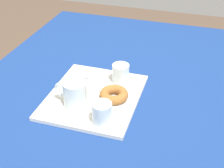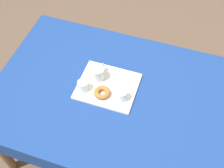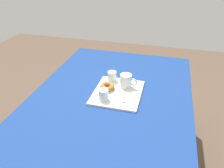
{
  "view_description": "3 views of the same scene",
  "coord_description": "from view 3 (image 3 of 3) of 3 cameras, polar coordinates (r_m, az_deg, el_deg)",
  "views": [
    {
      "loc": [
        -0.94,
        -0.31,
        1.43
      ],
      "look_at": [
        -0.01,
        -0.02,
        0.79
      ],
      "focal_mm": 50.27,
      "sensor_mm": 36.0,
      "label": 1
    },
    {
      "loc": [
        0.34,
        -1.01,
        2.28
      ],
      "look_at": [
        -0.01,
        0.04,
        0.78
      ],
      "focal_mm": 46.14,
      "sensor_mm": 36.0,
      "label": 2
    },
    {
      "loc": [
        1.23,
        0.33,
        1.6
      ],
      "look_at": [
        -0.07,
        -0.01,
        0.79
      ],
      "focal_mm": 35.23,
      "sensor_mm": 36.0,
      "label": 3
    }
  ],
  "objects": [
    {
      "name": "ground_plane",
      "position": [
        2.04,
        -0.2,
        -20.45
      ],
      "size": [
        6.0,
        6.0,
        0.0
      ],
      "primitive_type": "plane",
      "color": "brown"
    },
    {
      "name": "dining_table",
      "position": [
        1.59,
        -0.24,
        -5.55
      ],
      "size": [
        1.56,
        1.1,
        0.74
      ],
      "color": "navy",
      "rests_on": "ground"
    },
    {
      "name": "serving_tray",
      "position": [
        1.56,
        1.5,
        -2.2
      ],
      "size": [
        0.38,
        0.33,
        0.01
      ],
      "primitive_type": "cube",
      "color": "silver",
      "rests_on": "dining_table"
    },
    {
      "name": "tea_mug_left",
      "position": [
        1.59,
        3.66,
        0.72
      ],
      "size": [
        0.09,
        0.13,
        0.1
      ],
      "color": "silver",
      "rests_on": "serving_tray"
    },
    {
      "name": "water_glass_near",
      "position": [
        1.46,
        -2.2,
        -2.93
      ],
      "size": [
        0.07,
        0.07,
        0.08
      ],
      "color": "silver",
      "rests_on": "serving_tray"
    },
    {
      "name": "water_glass_far",
      "position": [
        1.67,
        0.0,
        1.9
      ],
      "size": [
        0.07,
        0.07,
        0.08
      ],
      "color": "silver",
      "rests_on": "serving_tray"
    },
    {
      "name": "donut_plate_left",
      "position": [
        1.58,
        -1.24,
        -1.29
      ],
      "size": [
        0.12,
        0.12,
        0.01
      ],
      "primitive_type": "cylinder",
      "color": "silver",
      "rests_on": "serving_tray"
    },
    {
      "name": "sugar_donut_left",
      "position": [
        1.57,
        -1.25,
        -0.66
      ],
      "size": [
        0.11,
        0.11,
        0.03
      ],
      "primitive_type": "torus",
      "color": "#A3662D",
      "rests_on": "donut_plate_left"
    },
    {
      "name": "teaspoon_near",
      "position": [
        1.46,
        3.62,
        -4.28
      ],
      "size": [
        0.11,
        0.09,
        0.01
      ],
      "rotation": [
        0.0,
        0.0,
        5.62
      ],
      "color": "silver",
      "rests_on": "serving_tray"
    }
  ]
}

